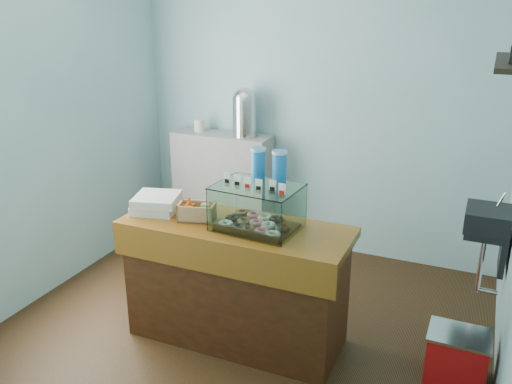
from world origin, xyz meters
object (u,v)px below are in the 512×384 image
at_px(display_case, 259,204).
at_px(red_cooler, 457,356).
at_px(counter, 236,282).
at_px(coffee_urn, 245,111).

relative_size(display_case, red_cooler, 1.49).
xyz_separation_m(counter, red_cooler, (1.51, 0.16, -0.29)).
relative_size(counter, coffee_urn, 3.40).
height_order(counter, display_case, display_case).
distance_m(counter, red_cooler, 1.54).
relative_size(counter, display_case, 2.76).
distance_m(display_case, red_cooler, 1.62).
xyz_separation_m(display_case, red_cooler, (1.35, 0.12, -0.89)).
relative_size(display_case, coffee_urn, 1.23).
distance_m(display_case, coffee_urn, 1.76).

